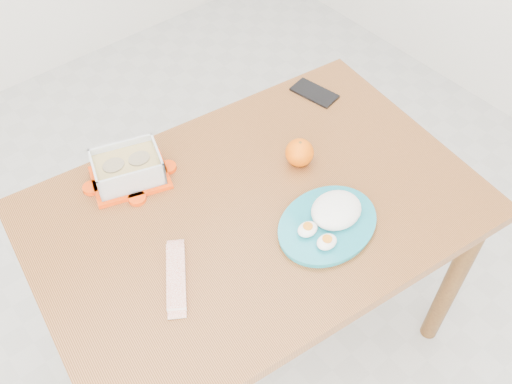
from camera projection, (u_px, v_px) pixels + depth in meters
ground at (228, 293)px, 2.24m from camera, size 3.50×3.50×0.00m
dining_table at (256, 228)px, 1.64m from camera, size 1.30×0.95×0.75m
food_container at (128, 168)px, 1.60m from camera, size 0.25×0.22×0.09m
orange_fruit at (299, 153)px, 1.64m from camera, size 0.08×0.08×0.08m
rice_plate at (330, 219)px, 1.50m from camera, size 0.31×0.31×0.08m
candy_bar at (176, 276)px, 1.41m from camera, size 0.14×0.18×0.02m
smartphone at (314, 93)px, 1.87m from camera, size 0.10×0.16×0.01m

